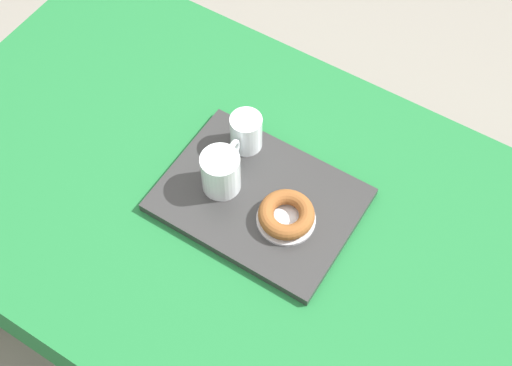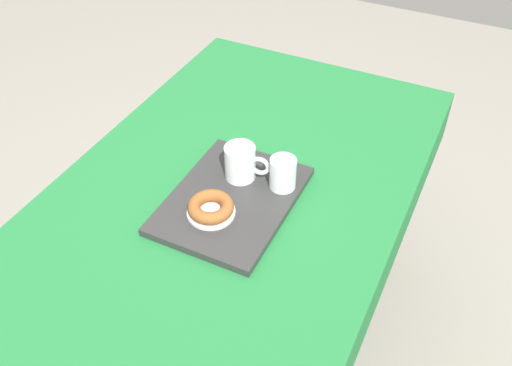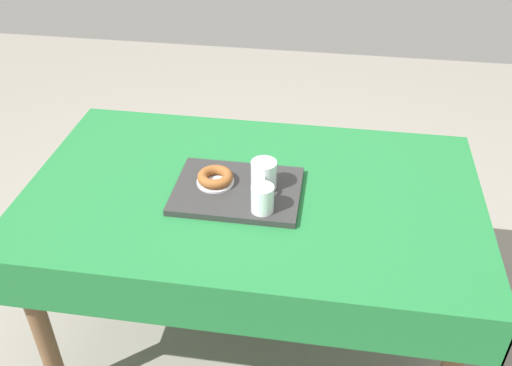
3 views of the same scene
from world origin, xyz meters
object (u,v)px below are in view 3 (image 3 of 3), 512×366
object	(u,v)px
serving_tray	(237,191)
tea_mug_left	(264,176)
dining_table	(253,211)
sugar_donut_left	(215,177)
donut_plate_left	(215,182)
water_glass_near	(262,200)

from	to	relation	value
serving_tray	tea_mug_left	size ratio (longest dim) A/B	3.25
dining_table	sugar_donut_left	distance (m)	0.18
dining_table	donut_plate_left	distance (m)	0.17
serving_tray	sugar_donut_left	world-z (taller)	sugar_donut_left
water_glass_near	donut_plate_left	bearing A→B (deg)	-34.62
tea_mug_left	dining_table	bearing A→B (deg)	-19.89
dining_table	tea_mug_left	xyz separation A→B (m)	(-0.04, 0.01, 0.16)
water_glass_near	sugar_donut_left	distance (m)	0.21
water_glass_near	donut_plate_left	world-z (taller)	water_glass_near
dining_table	serving_tray	xyz separation A→B (m)	(0.05, 0.03, 0.10)
dining_table	tea_mug_left	world-z (taller)	tea_mug_left
donut_plate_left	sugar_donut_left	xyz separation A→B (m)	(0.00, 0.00, 0.02)
tea_mug_left	water_glass_near	bearing A→B (deg)	96.31
water_glass_near	donut_plate_left	xyz separation A→B (m)	(0.17, -0.12, -0.04)
sugar_donut_left	water_glass_near	bearing A→B (deg)	145.38
water_glass_near	tea_mug_left	bearing A→B (deg)	-83.69
donut_plate_left	sugar_donut_left	size ratio (longest dim) A/B	1.05
sugar_donut_left	serving_tray	bearing A→B (deg)	166.77
sugar_donut_left	donut_plate_left	bearing A→B (deg)	-90.00
tea_mug_left	sugar_donut_left	size ratio (longest dim) A/B	1.08
donut_plate_left	serving_tray	bearing A→B (deg)	166.77
serving_tray	sugar_donut_left	bearing A→B (deg)	-13.23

